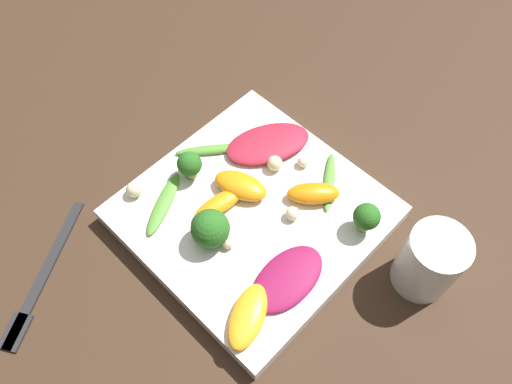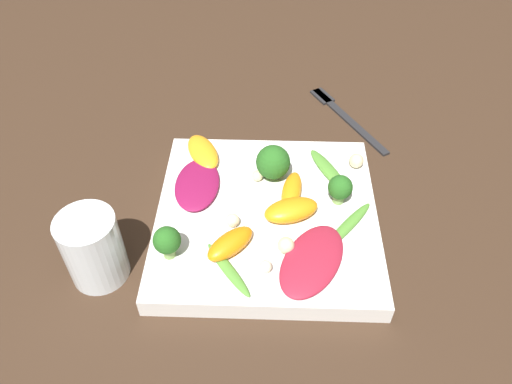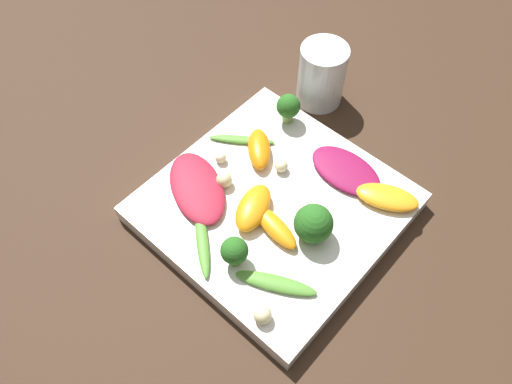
% 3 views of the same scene
% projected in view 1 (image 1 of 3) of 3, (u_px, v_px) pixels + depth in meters
% --- Properties ---
extents(ground_plane, '(2.40, 2.40, 0.00)m').
position_uv_depth(ground_plane, '(253.00, 219.00, 0.58)').
color(ground_plane, '#382619').
extents(plate, '(0.25, 0.25, 0.02)m').
position_uv_depth(plate, '(253.00, 214.00, 0.57)').
color(plate, white).
rests_on(plate, ground_plane).
extents(drinking_glass, '(0.06, 0.06, 0.08)m').
position_uv_depth(drinking_glass, '(430.00, 262.00, 0.50)').
color(drinking_glass, white).
rests_on(drinking_glass, ground_plane).
extents(fork, '(0.16, 0.10, 0.01)m').
position_uv_depth(fork, '(37.00, 287.00, 0.53)').
color(fork, '#262628').
rests_on(fork, ground_plane).
extents(radicchio_leaf_0, '(0.12, 0.10, 0.01)m').
position_uv_depth(radicchio_leaf_0, '(268.00, 144.00, 0.60)').
color(radicchio_leaf_0, maroon).
rests_on(radicchio_leaf_0, plate).
extents(radicchio_leaf_1, '(0.09, 0.05, 0.01)m').
position_uv_depth(radicchio_leaf_1, '(288.00, 278.00, 0.51)').
color(radicchio_leaf_1, maroon).
rests_on(radicchio_leaf_1, plate).
extents(orange_segment_0, '(0.05, 0.07, 0.02)m').
position_uv_depth(orange_segment_0, '(241.00, 186.00, 0.56)').
color(orange_segment_0, orange).
rests_on(orange_segment_0, plate).
extents(orange_segment_1, '(0.08, 0.06, 0.01)m').
position_uv_depth(orange_segment_1, '(248.00, 316.00, 0.49)').
color(orange_segment_1, orange).
rests_on(orange_segment_1, plate).
extents(orange_segment_2, '(0.06, 0.06, 0.02)m').
position_uv_depth(orange_segment_2, '(313.00, 193.00, 0.56)').
color(orange_segment_2, orange).
rests_on(orange_segment_2, plate).
extents(orange_segment_3, '(0.07, 0.03, 0.02)m').
position_uv_depth(orange_segment_3, '(219.00, 204.00, 0.55)').
color(orange_segment_3, orange).
rests_on(orange_segment_3, plate).
extents(broccoli_floret_0, '(0.03, 0.03, 0.04)m').
position_uv_depth(broccoli_floret_0, '(366.00, 217.00, 0.52)').
color(broccoli_floret_0, '#7A9E51').
rests_on(broccoli_floret_0, plate).
extents(broccoli_floret_1, '(0.03, 0.03, 0.04)m').
position_uv_depth(broccoli_floret_1, '(190.00, 165.00, 0.56)').
color(broccoli_floret_1, '#7A9E51').
rests_on(broccoli_floret_1, plate).
extents(broccoli_floret_2, '(0.04, 0.04, 0.04)m').
position_uv_depth(broccoli_floret_2, '(210.00, 229.00, 0.52)').
color(broccoli_floret_2, '#84AD5B').
rests_on(broccoli_floret_2, plate).
extents(arugula_sprig_0, '(0.08, 0.07, 0.01)m').
position_uv_depth(arugula_sprig_0, '(212.00, 150.00, 0.59)').
color(arugula_sprig_0, '#518E33').
rests_on(arugula_sprig_0, plate).
extents(arugula_sprig_1, '(0.07, 0.06, 0.01)m').
position_uv_depth(arugula_sprig_1, '(329.00, 182.00, 0.57)').
color(arugula_sprig_1, '#518E33').
rests_on(arugula_sprig_1, plate).
extents(arugula_sprig_2, '(0.08, 0.05, 0.01)m').
position_uv_depth(arugula_sprig_2, '(164.00, 203.00, 0.56)').
color(arugula_sprig_2, '#518E33').
rests_on(arugula_sprig_2, plate).
extents(macadamia_nut_0, '(0.01, 0.01, 0.01)m').
position_uv_depth(macadamia_nut_0, '(228.00, 243.00, 0.53)').
color(macadamia_nut_0, beige).
rests_on(macadamia_nut_0, plate).
extents(macadamia_nut_1, '(0.02, 0.02, 0.02)m').
position_uv_depth(macadamia_nut_1, '(275.00, 163.00, 0.58)').
color(macadamia_nut_1, beige).
rests_on(macadamia_nut_1, plate).
extents(macadamia_nut_2, '(0.02, 0.02, 0.02)m').
position_uv_depth(macadamia_nut_2, '(134.00, 190.00, 0.56)').
color(macadamia_nut_2, beige).
rests_on(macadamia_nut_2, plate).
extents(macadamia_nut_3, '(0.01, 0.01, 0.01)m').
position_uv_depth(macadamia_nut_3, '(305.00, 163.00, 0.58)').
color(macadamia_nut_3, beige).
rests_on(macadamia_nut_3, plate).
extents(macadamia_nut_4, '(0.02, 0.02, 0.02)m').
position_uv_depth(macadamia_nut_4, '(292.00, 213.00, 0.54)').
color(macadamia_nut_4, beige).
rests_on(macadamia_nut_4, plate).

